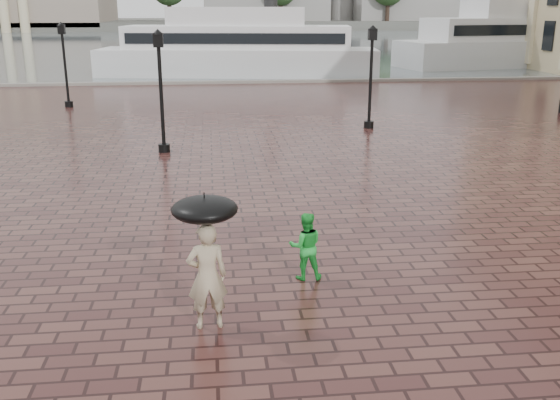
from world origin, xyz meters
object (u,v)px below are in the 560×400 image
object	(u,v)px
child_pedestrian	(306,246)
ferry_near	(238,48)
adult_pedestrian	(207,276)
ferry_far	(526,39)
street_lamps	(192,75)

from	to	relation	value
child_pedestrian	ferry_near	xyz separation A→B (m)	(0.50, 39.47, 1.48)
adult_pedestrian	ferry_far	world-z (taller)	ferry_far
adult_pedestrian	ferry_near	world-z (taller)	ferry_near
street_lamps	adult_pedestrian	xyz separation A→B (m)	(0.67, -19.24, -1.38)
ferry_near	adult_pedestrian	bearing A→B (deg)	-84.77
street_lamps	ferry_far	size ratio (longest dim) A/B	0.61
child_pedestrian	ferry_far	bearing A→B (deg)	-119.72
adult_pedestrian	child_pedestrian	bearing A→B (deg)	-143.79
street_lamps	ferry_near	bearing A→B (deg)	81.93
street_lamps	adult_pedestrian	world-z (taller)	street_lamps
adult_pedestrian	ferry_near	bearing A→B (deg)	-99.93
child_pedestrian	ferry_near	size ratio (longest dim) A/B	0.06
ferry_far	adult_pedestrian	bearing A→B (deg)	-132.87
street_lamps	child_pedestrian	xyz separation A→B (m)	(2.63, -17.42, -1.62)
adult_pedestrian	child_pedestrian	distance (m)	2.68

